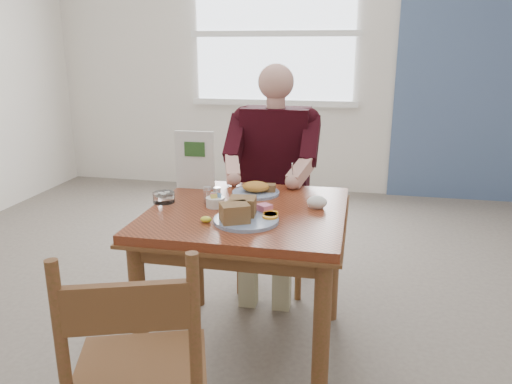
% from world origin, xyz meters
% --- Properties ---
extents(floor, '(6.00, 6.00, 0.00)m').
position_xyz_m(floor, '(0.00, 0.00, 0.00)').
color(floor, '#61554F').
rests_on(floor, ground).
extents(wall_back, '(5.50, 0.00, 5.50)m').
position_xyz_m(wall_back, '(0.00, 3.00, 1.40)').
color(wall_back, silver).
rests_on(wall_back, ground).
extents(accent_panel, '(1.60, 0.02, 2.80)m').
position_xyz_m(accent_panel, '(1.60, 2.98, 1.40)').
color(accent_panel, '#485E86').
rests_on(accent_panel, ground).
extents(lemon_wedge, '(0.06, 0.05, 0.03)m').
position_xyz_m(lemon_wedge, '(-0.13, -0.22, 0.76)').
color(lemon_wedge, yellow).
rests_on(lemon_wedge, table).
extents(napkin, '(0.12, 0.11, 0.06)m').
position_xyz_m(napkin, '(0.32, 0.07, 0.78)').
color(napkin, white).
rests_on(napkin, table).
extents(metal_dish, '(0.08, 0.08, 0.01)m').
position_xyz_m(metal_dish, '(0.31, 0.09, 0.75)').
color(metal_dish, silver).
rests_on(metal_dish, table).
extents(window, '(1.72, 0.04, 1.42)m').
position_xyz_m(window, '(-0.40, 2.97, 1.60)').
color(window, white).
rests_on(window, wall_back).
extents(table, '(0.92, 0.92, 0.75)m').
position_xyz_m(table, '(0.00, 0.00, 0.64)').
color(table, brown).
rests_on(table, ground).
extents(chair_far, '(0.42, 0.42, 0.95)m').
position_xyz_m(chair_far, '(0.00, 0.80, 0.48)').
color(chair_far, brown).
rests_on(chair_far, ground).
extents(chair_near, '(0.54, 0.54, 0.95)m').
position_xyz_m(chair_near, '(-0.14, -0.92, 0.48)').
color(chair_near, brown).
rests_on(chair_near, ground).
extents(diner, '(0.53, 0.56, 1.39)m').
position_xyz_m(diner, '(0.00, 0.71, 0.81)').
color(diner, tan).
rests_on(diner, chair_far).
extents(near_plate, '(0.36, 0.36, 0.09)m').
position_xyz_m(near_plate, '(0.02, -0.17, 0.78)').
color(near_plate, white).
rests_on(near_plate, table).
extents(far_plate, '(0.26, 0.26, 0.07)m').
position_xyz_m(far_plate, '(-0.01, 0.24, 0.77)').
color(far_plate, white).
rests_on(far_plate, table).
extents(caddy, '(0.10, 0.10, 0.07)m').
position_xyz_m(caddy, '(-0.15, -0.00, 0.77)').
color(caddy, white).
rests_on(caddy, table).
extents(shakers, '(0.09, 0.04, 0.08)m').
position_xyz_m(shakers, '(-0.18, 0.04, 0.79)').
color(shakers, white).
rests_on(shakers, table).
extents(creamer, '(0.13, 0.13, 0.05)m').
position_xyz_m(creamer, '(-0.42, 0.01, 0.78)').
color(creamer, white).
rests_on(creamer, table).
extents(menu, '(0.21, 0.02, 0.31)m').
position_xyz_m(menu, '(-0.35, 0.28, 0.91)').
color(menu, white).
rests_on(menu, table).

